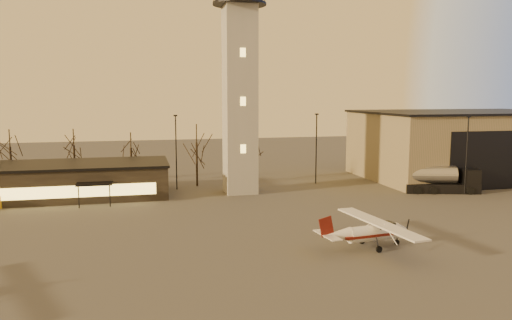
# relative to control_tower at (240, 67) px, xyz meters

# --- Properties ---
(ground) EXTENTS (220.00, 220.00, 0.00)m
(ground) POSITION_rel_control_tower_xyz_m (0.00, -30.00, -16.33)
(ground) COLOR #3E3C39
(ground) RESTS_ON ground
(control_tower) EXTENTS (6.80, 6.80, 32.60)m
(control_tower) POSITION_rel_control_tower_xyz_m (0.00, 0.00, 0.00)
(control_tower) COLOR #A4A19B
(control_tower) RESTS_ON ground
(hangar) EXTENTS (30.60, 20.60, 10.30)m
(hangar) POSITION_rel_control_tower_xyz_m (36.00, 3.98, -11.17)
(hangar) COLOR #8C785C
(hangar) RESTS_ON ground
(terminal) EXTENTS (25.40, 12.20, 4.30)m
(terminal) POSITION_rel_control_tower_xyz_m (-21.99, 1.98, -14.17)
(terminal) COLOR black
(terminal) RESTS_ON ground
(light_poles) EXTENTS (58.50, 12.25, 10.14)m
(light_poles) POSITION_rel_control_tower_xyz_m (0.50, 1.00, -10.92)
(light_poles) COLOR black
(light_poles) RESTS_ON ground
(tree_row) EXTENTS (37.20, 9.20, 8.80)m
(tree_row) POSITION_rel_control_tower_xyz_m (-13.70, 9.16, -10.39)
(tree_row) COLOR black
(tree_row) RESTS_ON ground
(cessna_front) EXTENTS (9.04, 11.39, 3.13)m
(cessna_front) POSITION_rel_control_tower_xyz_m (6.34, -26.03, -15.26)
(cessna_front) COLOR silver
(cessna_front) RESTS_ON ground
(fuel_truck) EXTENTS (9.92, 5.20, 3.54)m
(fuel_truck) POSITION_rel_control_tower_xyz_m (25.81, -5.99, -14.93)
(fuel_truck) COLOR black
(fuel_truck) RESTS_ON ground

